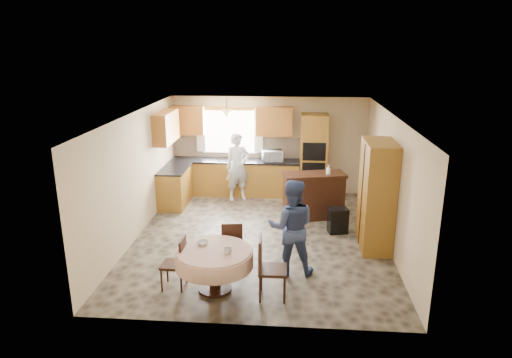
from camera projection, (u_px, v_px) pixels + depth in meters
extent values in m
cube|color=#6C604C|center=(260.00, 237.00, 9.28)|extent=(5.00, 6.00, 0.01)
cube|color=white|center=(260.00, 115.00, 8.56)|extent=(5.00, 6.00, 0.01)
cube|color=tan|center=(268.00, 145.00, 11.78)|extent=(5.00, 0.02, 2.50)
cube|color=tan|center=(244.00, 243.00, 6.06)|extent=(5.00, 0.02, 2.50)
cube|color=tan|center=(136.00, 176.00, 9.11)|extent=(0.02, 6.00, 2.50)
cube|color=tan|center=(390.00, 182.00, 8.73)|extent=(0.02, 6.00, 2.50)
cube|color=white|center=(230.00, 132.00, 11.74)|extent=(1.40, 0.03, 1.10)
cube|color=white|center=(201.00, 130.00, 11.73)|extent=(0.22, 0.02, 1.15)
cube|color=white|center=(259.00, 130.00, 11.62)|extent=(0.22, 0.02, 1.15)
cube|color=#B17D2F|center=(235.00, 178.00, 11.80)|extent=(3.30, 0.60, 0.88)
cube|color=black|center=(235.00, 161.00, 11.66)|extent=(3.30, 0.64, 0.04)
cube|color=#B17D2F|center=(175.00, 187.00, 11.04)|extent=(0.60, 1.20, 0.88)
cube|color=black|center=(174.00, 169.00, 10.91)|extent=(0.64, 1.20, 0.04)
cube|color=#C6AB8C|center=(236.00, 147.00, 11.86)|extent=(3.30, 0.02, 0.55)
cube|color=#C47A31|center=(188.00, 120.00, 11.59)|extent=(0.85, 0.33, 0.72)
cube|color=#C47A31|center=(274.00, 121.00, 11.42)|extent=(0.90, 0.33, 0.72)
cube|color=#C47A31|center=(166.00, 127.00, 10.63)|extent=(0.33, 1.20, 0.72)
cube|color=#B17D2F|center=(313.00, 156.00, 11.45)|extent=(0.66, 0.62, 2.12)
cube|color=black|center=(314.00, 152.00, 11.10)|extent=(0.56, 0.01, 0.45)
cube|color=black|center=(313.00, 171.00, 11.24)|extent=(0.56, 0.01, 0.45)
cone|color=beige|center=(227.00, 114.00, 11.13)|extent=(0.36, 0.36, 0.18)
cube|color=#371B0F|center=(314.00, 197.00, 10.19)|extent=(1.45, 0.85, 0.97)
cube|color=black|center=(338.00, 221.00, 9.45)|extent=(0.44, 0.35, 0.53)
cube|color=#B17D2F|center=(377.00, 196.00, 8.59)|extent=(0.54, 1.09, 2.07)
cylinder|color=#371B0F|center=(215.00, 272.00, 7.23)|extent=(0.18, 0.18, 0.64)
cylinder|color=#371B0F|center=(215.00, 289.00, 7.32)|extent=(0.54, 0.54, 0.04)
cylinder|color=beige|center=(214.00, 251.00, 7.13)|extent=(1.17, 1.17, 0.05)
cylinder|color=beige|center=(214.00, 259.00, 7.17)|extent=(1.23, 1.23, 0.25)
cube|color=#371B0F|center=(173.00, 265.00, 7.30)|extent=(0.38, 0.38, 0.04)
cube|color=#371B0F|center=(183.00, 252.00, 7.21)|extent=(0.04, 0.35, 0.44)
cylinder|color=#371B0F|center=(162.00, 281.00, 7.22)|extent=(0.03, 0.03, 0.38)
cylinder|color=#371B0F|center=(181.00, 282.00, 7.20)|extent=(0.03, 0.03, 0.38)
cylinder|color=#371B0F|center=(167.00, 271.00, 7.52)|extent=(0.03, 0.03, 0.38)
cylinder|color=#371B0F|center=(186.00, 272.00, 7.50)|extent=(0.03, 0.03, 0.38)
cube|color=#371B0F|center=(233.00, 244.00, 8.01)|extent=(0.41, 0.41, 0.05)
cube|color=#371B0F|center=(232.00, 236.00, 7.77)|extent=(0.36, 0.07, 0.45)
cylinder|color=#371B0F|center=(222.00, 259.00, 7.92)|extent=(0.03, 0.03, 0.39)
cylinder|color=#371B0F|center=(241.00, 260.00, 7.90)|extent=(0.03, 0.03, 0.39)
cylinder|color=#371B0F|center=(225.00, 251.00, 8.23)|extent=(0.03, 0.03, 0.39)
cylinder|color=#371B0F|center=(243.00, 252.00, 8.21)|extent=(0.03, 0.03, 0.39)
cube|color=#371B0F|center=(273.00, 270.00, 7.00)|extent=(0.44, 0.44, 0.05)
cube|color=#371B0F|center=(260.00, 253.00, 6.93)|extent=(0.05, 0.41, 0.51)
cylinder|color=#371B0F|center=(260.00, 290.00, 6.90)|extent=(0.04, 0.04, 0.44)
cylinder|color=#371B0F|center=(284.00, 291.00, 6.88)|extent=(0.04, 0.04, 0.44)
cylinder|color=#371B0F|center=(262.00, 278.00, 7.26)|extent=(0.04, 0.04, 0.44)
cylinder|color=#371B0F|center=(285.00, 278.00, 7.23)|extent=(0.04, 0.04, 0.44)
cube|color=yellow|center=(386.00, 152.00, 8.99)|extent=(0.05, 0.60, 0.50)
cube|color=#ADC0CB|center=(385.00, 152.00, 9.00)|extent=(0.01, 0.50, 0.40)
imported|color=silver|center=(272.00, 156.00, 11.50)|extent=(0.56, 0.44, 0.28)
imported|color=silver|center=(238.00, 167.00, 11.29)|extent=(0.73, 0.63, 1.70)
imported|color=#354575|center=(291.00, 227.00, 7.66)|extent=(0.83, 0.65, 1.67)
imported|color=#B2B2B2|center=(295.00, 175.00, 10.07)|extent=(0.25, 0.25, 0.06)
imported|color=silver|center=(328.00, 171.00, 9.99)|extent=(0.13, 0.13, 0.26)
imported|color=#B2B2B2|center=(228.00, 251.00, 6.99)|extent=(0.14, 0.14, 0.10)
imported|color=#B2B2B2|center=(203.00, 243.00, 7.31)|extent=(0.22, 0.22, 0.06)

